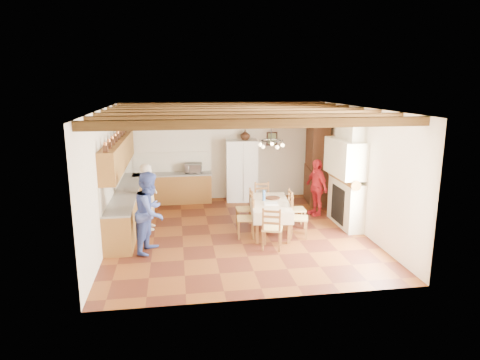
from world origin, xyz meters
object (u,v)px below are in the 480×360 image
dining_table (270,205)px  chair_left_near (246,218)px  person_man (149,196)px  microwave (193,168)px  person_woman_blue (150,212)px  chair_right_near (299,217)px  hutch (317,163)px  chair_left_far (244,208)px  refrigerator (241,170)px  chair_end_near (272,228)px  person_woman_red (316,187)px  chair_right_far (297,209)px  chair_end_far (263,201)px

dining_table → chair_left_near: 0.72m
person_man → microwave: size_ratio=3.23×
person_woman_blue → chair_right_near: bearing=-63.8°
hutch → chair_left_far: size_ratio=2.51×
refrigerator → chair_end_near: size_ratio=1.95×
hutch → chair_right_near: size_ratio=2.51×
person_woman_blue → person_woman_red: bearing=-45.5°
hutch → person_woman_red: 1.38m
chair_left_far → microwave: bearing=-154.3°
dining_table → chair_right_far: size_ratio=1.92×
refrigerator → person_woman_blue: (-2.55, -3.80, -0.06)m
chair_end_near → person_man: 3.25m
chair_left_far → person_woman_blue: bearing=-59.4°
dining_table → chair_left_far: 0.76m
refrigerator → person_woman_blue: refrigerator is taller
chair_right_near → chair_end_far: bearing=37.3°
hutch → person_woman_blue: hutch is taller
refrigerator → hutch: (2.20, -0.58, 0.27)m
microwave → chair_end_far: bearing=-42.2°
chair_right_near → person_woman_blue: person_woman_blue is taller
chair_left_near → person_man: bearing=-107.4°
hutch → person_woman_blue: bearing=-138.1°
chair_right_far → microwave: bearing=45.3°
microwave → dining_table: bearing=-55.3°
refrigerator → person_man: refrigerator is taller
chair_right_near → person_woman_blue: 3.44m
chair_right_near → chair_right_far: (0.14, 0.69, 0.00)m
microwave → chair_left_far: bearing=-60.2°
hutch → person_woman_red: bearing=-100.5°
refrigerator → chair_left_far: 2.58m
person_woman_red → dining_table: bearing=-67.7°
chair_right_far → person_woman_red: 1.25m
chair_end_near → person_man: bearing=-13.1°
chair_left_far → person_woman_red: (2.10, 0.69, 0.30)m
chair_left_near → chair_right_far: same height
chair_left_far → person_woman_red: size_ratio=0.62×
chair_right_far → person_woman_red: person_woman_red is taller
person_woman_red → hutch: bearing=146.8°
refrigerator → microwave: (-1.47, -0.03, 0.11)m
dining_table → chair_right_near: chair_right_near is taller
refrigerator → chair_left_near: refrigerator is taller
chair_right_near → chair_right_far: bearing=5.9°
hutch → person_man: (-4.86, -1.72, -0.38)m
dining_table → chair_right_near: size_ratio=1.92×
chair_end_near → person_woman_blue: 2.65m
chair_left_far → person_man: size_ratio=0.58×
chair_right_far → person_man: person_man is taller
microwave → chair_left_near: bearing=-66.8°
refrigerator → chair_left_far: refrigerator is taller
chair_right_near → person_man: bearing=89.3°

